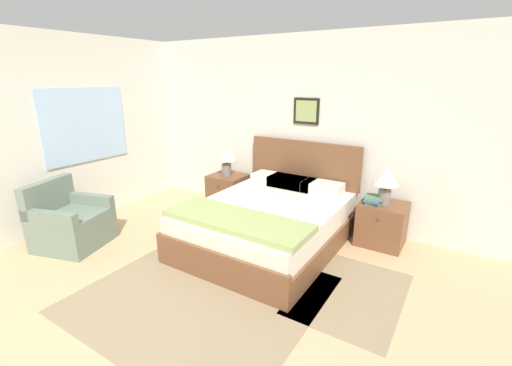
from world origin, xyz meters
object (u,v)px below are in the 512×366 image
table_lamp_near_window (226,156)px  bed (269,221)px  nightstand_near_window (228,191)px  nightstand_by_door (382,224)px  table_lamp_by_door (386,180)px  armchair (70,223)px

table_lamp_near_window → bed: bearing=-31.3°
nightstand_near_window → table_lamp_near_window: bearing=-109.1°
nightstand_by_door → nightstand_near_window: bearing=180.0°
table_lamp_near_window → table_lamp_by_door: 2.40m
nightstand_near_window → armchair: bearing=-112.8°
nightstand_near_window → nightstand_by_door: bearing=0.0°
bed → nightstand_by_door: 1.42m
table_lamp_by_door → table_lamp_near_window: bearing=180.0°
nightstand_near_window → table_lamp_by_door: table_lamp_by_door is taller
armchair → table_lamp_near_window: size_ratio=1.94×
armchair → nightstand_by_door: size_ratio=1.66×
bed → table_lamp_by_door: bed is taller
armchair → table_lamp_near_window: table_lamp_near_window is taller
nightstand_by_door → bed: bearing=-147.8°
nightstand_near_window → nightstand_by_door: 2.40m
nightstand_by_door → table_lamp_near_window: bearing=-179.4°
table_lamp_near_window → table_lamp_by_door: same height
table_lamp_near_window → table_lamp_by_door: bearing=0.0°
bed → nightstand_near_window: size_ratio=3.79×
armchair → table_lamp_by_door: table_lamp_by_door is taller
nightstand_by_door → table_lamp_by_door: size_ratio=1.17×
bed → nightstand_near_window: bed is taller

